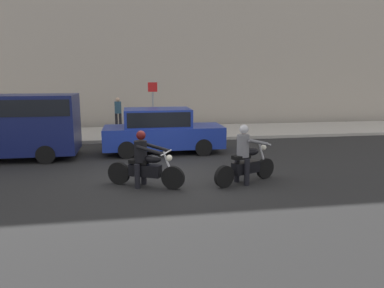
# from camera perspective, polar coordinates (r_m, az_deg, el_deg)

# --- Properties ---
(ground_plane) EXTENTS (80.00, 80.00, 0.00)m
(ground_plane) POSITION_cam_1_polar(r_m,az_deg,el_deg) (10.85, -4.27, -5.10)
(ground_plane) COLOR black
(sidewalk_slab) EXTENTS (40.00, 4.40, 0.14)m
(sidewalk_slab) POSITION_cam_1_polar(r_m,az_deg,el_deg) (18.65, -6.55, 1.73)
(sidewalk_slab) COLOR #A8A399
(sidewalk_slab) RESTS_ON ground_plane
(motorcycle_with_rider_gray) EXTENTS (1.99, 1.09, 1.65)m
(motorcycle_with_rider_gray) POSITION_cam_1_polar(r_m,az_deg,el_deg) (10.13, 8.43, -2.40)
(motorcycle_with_rider_gray) COLOR black
(motorcycle_with_rider_gray) RESTS_ON ground_plane
(motorcycle_with_rider_black_leather) EXTENTS (2.03, 1.15, 1.53)m
(motorcycle_with_rider_black_leather) POSITION_cam_1_polar(r_m,az_deg,el_deg) (9.76, -7.46, -3.16)
(motorcycle_with_rider_black_leather) COLOR black
(motorcycle_with_rider_black_leather) RESTS_ON ground_plane
(parked_sedan_cobalt_blue) EXTENTS (4.55, 1.82, 1.72)m
(parked_sedan_cobalt_blue) POSITION_cam_1_polar(r_m,az_deg,el_deg) (14.00, -4.85, 2.17)
(parked_sedan_cobalt_blue) COLOR navy
(parked_sedan_cobalt_blue) RESTS_ON ground_plane
(parked_van_navy) EXTENTS (5.06, 1.96, 2.30)m
(parked_van_navy) POSITION_cam_1_polar(r_m,az_deg,el_deg) (14.35, -27.70, 3.02)
(parked_van_navy) COLOR #11194C
(parked_van_navy) RESTS_ON ground_plane
(street_sign_post) EXTENTS (0.44, 0.08, 2.54)m
(street_sign_post) POSITION_cam_1_polar(r_m,az_deg,el_deg) (17.36, -6.19, 6.43)
(street_sign_post) COLOR gray
(street_sign_post) RESTS_ON sidewalk_slab
(pedestrian_bystander) EXTENTS (0.34, 0.34, 1.72)m
(pedestrian_bystander) POSITION_cam_1_polar(r_m,az_deg,el_deg) (19.12, -11.57, 5.06)
(pedestrian_bystander) COLOR black
(pedestrian_bystander) RESTS_ON sidewalk_slab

